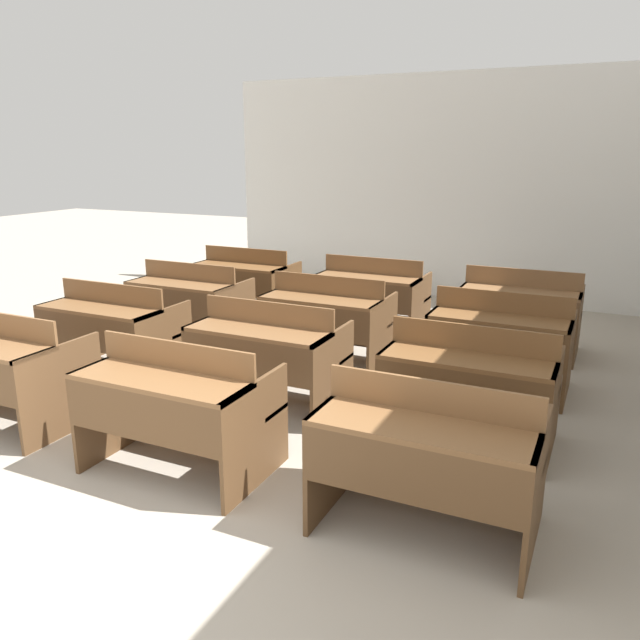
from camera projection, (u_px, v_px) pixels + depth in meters
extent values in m
cube|color=silver|center=(436.00, 188.00, 8.46)|extent=(5.99, 0.06, 2.98)
cube|color=brown|center=(62.00, 391.00, 4.44)|extent=(0.03, 0.76, 0.68)
cube|color=brown|center=(33.00, 363.00, 4.86)|extent=(1.13, 0.29, 0.03)
cube|color=brown|center=(37.00, 393.00, 4.92)|extent=(1.08, 0.04, 0.04)
cube|color=brown|center=(115.00, 404.00, 4.21)|extent=(0.03, 0.76, 0.68)
cube|color=brown|center=(256.00, 434.00, 3.76)|extent=(0.03, 0.76, 0.68)
cube|color=brown|center=(159.00, 380.00, 3.73)|extent=(1.13, 0.38, 0.03)
cube|color=brown|center=(141.00, 417.00, 3.62)|extent=(1.08, 0.02, 0.30)
cube|color=brown|center=(177.00, 355.00, 3.86)|extent=(1.13, 0.02, 0.18)
cube|color=brown|center=(203.00, 398.00, 4.17)|extent=(1.13, 0.29, 0.03)
cube|color=brown|center=(205.00, 432.00, 4.24)|extent=(1.08, 0.04, 0.04)
cube|color=brown|center=(334.00, 450.00, 3.57)|extent=(0.03, 0.76, 0.68)
cube|color=brown|center=(537.00, 493.00, 3.11)|extent=(0.03, 0.76, 0.68)
cube|color=brown|center=(421.00, 429.00, 3.09)|extent=(1.13, 0.38, 0.03)
cube|color=brown|center=(409.00, 475.00, 2.98)|extent=(1.08, 0.02, 0.30)
cube|color=brown|center=(432.00, 397.00, 3.22)|extent=(1.13, 0.02, 0.18)
cube|color=brown|center=(440.00, 443.00, 3.53)|extent=(1.13, 0.29, 0.03)
cube|color=brown|center=(438.00, 482.00, 3.59)|extent=(1.08, 0.04, 0.04)
cube|color=brown|center=(71.00, 331.00, 5.89)|extent=(0.03, 0.76, 0.68)
cube|color=brown|center=(165.00, 347.00, 5.43)|extent=(0.03, 0.76, 0.68)
cube|color=brown|center=(98.00, 309.00, 5.41)|extent=(1.13, 0.38, 0.03)
cube|color=brown|center=(84.00, 333.00, 5.30)|extent=(1.08, 0.02, 0.30)
cube|color=brown|center=(111.00, 293.00, 5.54)|extent=(1.13, 0.02, 0.18)
cube|color=brown|center=(133.00, 327.00, 5.85)|extent=(1.13, 0.29, 0.03)
cube|color=brown|center=(136.00, 352.00, 5.92)|extent=(1.08, 0.04, 0.04)
cube|color=brown|center=(213.00, 355.00, 5.22)|extent=(0.03, 0.76, 0.68)
cube|color=brown|center=(333.00, 374.00, 4.77)|extent=(0.03, 0.76, 0.68)
cube|color=brown|center=(257.00, 331.00, 4.74)|extent=(1.13, 0.38, 0.03)
cube|color=brown|center=(245.00, 359.00, 4.63)|extent=(1.08, 0.02, 0.30)
cube|color=brown|center=(268.00, 313.00, 4.87)|extent=(1.13, 0.02, 0.18)
cube|color=brown|center=(284.00, 349.00, 5.18)|extent=(1.13, 0.29, 0.03)
cube|color=brown|center=(284.00, 378.00, 5.25)|extent=(1.08, 0.04, 0.04)
cube|color=#53361D|center=(394.00, 384.00, 4.57)|extent=(0.03, 0.76, 0.68)
cube|color=#53361D|center=(553.00, 410.00, 4.12)|extent=(0.03, 0.76, 0.68)
cube|color=brown|center=(466.00, 360.00, 4.09)|extent=(1.13, 0.38, 0.03)
cube|color=#53361D|center=(459.00, 393.00, 3.98)|extent=(1.08, 0.02, 0.30)
cube|color=brown|center=(473.00, 338.00, 4.22)|extent=(1.13, 0.02, 0.18)
cube|color=brown|center=(477.00, 378.00, 4.53)|extent=(1.13, 0.29, 0.03)
cube|color=#53361D|center=(475.00, 410.00, 4.60)|extent=(1.08, 0.04, 0.04)
cube|color=brown|center=(151.00, 305.00, 6.88)|extent=(0.03, 0.76, 0.68)
cube|color=brown|center=(236.00, 316.00, 6.43)|extent=(0.03, 0.76, 0.68)
cube|color=brown|center=(179.00, 284.00, 6.40)|extent=(1.13, 0.38, 0.03)
cube|color=brown|center=(169.00, 304.00, 6.29)|extent=(1.08, 0.02, 0.30)
cube|color=brown|center=(189.00, 271.00, 6.53)|extent=(1.13, 0.02, 0.18)
cube|color=brown|center=(204.00, 301.00, 6.84)|extent=(1.13, 0.29, 0.03)
cube|color=brown|center=(205.00, 323.00, 6.91)|extent=(1.08, 0.04, 0.04)
cube|color=brown|center=(278.00, 322.00, 6.23)|extent=(0.03, 0.76, 0.68)
cube|color=brown|center=(383.00, 335.00, 5.77)|extent=(0.03, 0.76, 0.68)
cube|color=brown|center=(320.00, 300.00, 5.75)|extent=(1.13, 0.38, 0.03)
cube|color=brown|center=(311.00, 322.00, 5.64)|extent=(1.08, 0.02, 0.30)
cube|color=brown|center=(328.00, 285.00, 5.88)|extent=(1.13, 0.02, 0.18)
cube|color=brown|center=(338.00, 317.00, 6.19)|extent=(1.13, 0.29, 0.03)
cube|color=brown|center=(338.00, 341.00, 6.25)|extent=(1.08, 0.04, 0.04)
cube|color=#53371E|center=(437.00, 342.00, 5.57)|extent=(0.03, 0.76, 0.68)
cube|color=#53371E|center=(569.00, 359.00, 5.11)|extent=(0.03, 0.76, 0.68)
cube|color=brown|center=(499.00, 319.00, 5.09)|extent=(1.13, 0.38, 0.03)
cube|color=#53371E|center=(493.00, 345.00, 4.98)|extent=(1.08, 0.02, 0.30)
cube|color=brown|center=(503.00, 302.00, 5.22)|extent=(1.13, 0.02, 0.18)
cube|color=brown|center=(505.00, 337.00, 5.53)|extent=(1.13, 0.29, 0.03)
cube|color=#53371E|center=(503.00, 364.00, 5.59)|extent=(1.08, 0.04, 0.04)
cube|color=#52351C|center=(209.00, 286.00, 7.87)|extent=(0.03, 0.76, 0.68)
cube|color=#52351C|center=(287.00, 294.00, 7.42)|extent=(0.03, 0.76, 0.68)
cube|color=brown|center=(238.00, 266.00, 7.39)|extent=(1.13, 0.38, 0.03)
cube|color=#52351C|center=(230.00, 283.00, 7.28)|extent=(1.08, 0.02, 0.30)
cube|color=brown|center=(245.00, 255.00, 7.52)|extent=(1.13, 0.02, 0.18)
cube|color=brown|center=(257.00, 282.00, 7.83)|extent=(1.13, 0.29, 0.03)
cube|color=#52351C|center=(257.00, 301.00, 7.90)|extent=(1.08, 0.04, 0.04)
cube|color=brown|center=(328.00, 298.00, 7.21)|extent=(0.03, 0.76, 0.68)
cube|color=brown|center=(420.00, 308.00, 6.76)|extent=(0.03, 0.76, 0.68)
cube|color=brown|center=(367.00, 278.00, 6.73)|extent=(1.13, 0.38, 0.03)
cube|color=brown|center=(361.00, 296.00, 6.62)|extent=(1.08, 0.02, 0.30)
cube|color=brown|center=(373.00, 266.00, 6.86)|extent=(1.13, 0.02, 0.18)
cube|color=brown|center=(380.00, 294.00, 7.17)|extent=(1.13, 0.29, 0.03)
cube|color=brown|center=(379.00, 315.00, 7.24)|extent=(1.08, 0.04, 0.04)
cube|color=brown|center=(465.00, 313.00, 6.55)|extent=(0.03, 0.76, 0.68)
cube|color=brown|center=(578.00, 325.00, 6.10)|extent=(0.03, 0.76, 0.68)
cube|color=brown|center=(520.00, 292.00, 6.07)|extent=(1.13, 0.38, 0.03)
cube|color=brown|center=(515.00, 312.00, 5.96)|extent=(1.08, 0.02, 0.30)
cube|color=brown|center=(523.00, 278.00, 6.20)|extent=(1.13, 0.02, 0.18)
cube|color=brown|center=(523.00, 309.00, 6.51)|extent=(1.13, 0.29, 0.03)
cube|color=brown|center=(521.00, 332.00, 6.58)|extent=(1.08, 0.04, 0.04)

